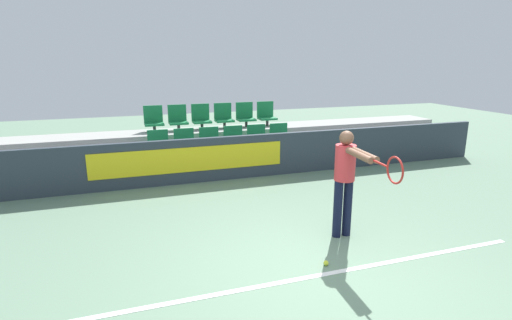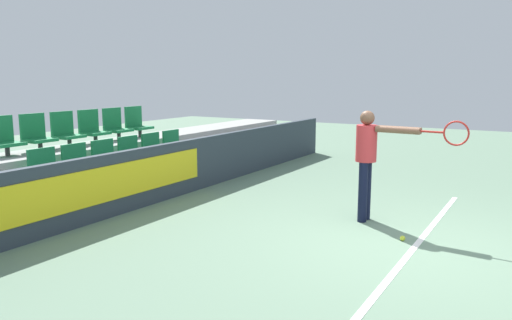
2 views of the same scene
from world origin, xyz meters
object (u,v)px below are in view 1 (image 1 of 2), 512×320
at_px(stadium_chair_9, 224,116).
at_px(stadium_chair_8, 201,118).
at_px(stadium_chair_3, 234,140).
at_px(stadium_chair_10, 245,115).
at_px(stadium_chair_5, 280,137).
at_px(stadium_chair_1, 185,144).
at_px(stadium_chair_0, 159,145).
at_px(stadium_chair_11, 266,114).
at_px(tennis_ball, 326,263).
at_px(stadium_chair_7, 178,119).
at_px(tennis_player, 347,175).
at_px(stadium_chair_6, 154,120).
at_px(stadium_chair_4, 257,139).
at_px(stadium_chair_2, 210,142).

bearing_deg(stadium_chair_9, stadium_chair_8, 180.00).
bearing_deg(stadium_chair_3, stadium_chair_10, 59.19).
xyz_separation_m(stadium_chair_5, stadium_chair_9, (-1.15, 0.96, 0.43)).
bearing_deg(stadium_chair_1, stadium_chair_0, 180.00).
relative_size(stadium_chair_10, stadium_chair_11, 1.00).
bearing_deg(tennis_ball, stadium_chair_7, 100.42).
xyz_separation_m(stadium_chair_8, stadium_chair_11, (1.72, 0.00, 0.00)).
xyz_separation_m(stadium_chair_0, stadium_chair_5, (2.87, 0.00, 0.00)).
bearing_deg(stadium_chair_9, stadium_chair_0, -150.79).
height_order(stadium_chair_9, tennis_player, tennis_player).
xyz_separation_m(stadium_chair_0, stadium_chair_6, (0.00, 0.96, 0.43)).
xyz_separation_m(stadium_chair_5, stadium_chair_10, (-0.57, 0.96, 0.43)).
height_order(stadium_chair_4, tennis_ball, stadium_chair_4).
distance_m(stadium_chair_2, stadium_chair_5, 1.72).
relative_size(stadium_chair_1, stadium_chair_7, 1.00).
bearing_deg(stadium_chair_5, tennis_ball, -104.83).
distance_m(stadium_chair_1, stadium_chair_6, 1.20).
bearing_deg(stadium_chair_1, stadium_chair_6, 120.81).
bearing_deg(stadium_chair_2, stadium_chair_6, 140.02).
distance_m(stadium_chair_8, stadium_chair_10, 1.15).
height_order(stadium_chair_8, stadium_chair_11, same).
bearing_deg(stadium_chair_6, stadium_chair_2, -39.98).
bearing_deg(stadium_chair_5, stadium_chair_4, 180.00).
bearing_deg(stadium_chair_6, stadium_chair_7, 0.00).
height_order(stadium_chair_3, tennis_ball, stadium_chair_3).
distance_m(stadium_chair_2, stadium_chair_7, 1.20).
xyz_separation_m(stadium_chair_7, stadium_chair_9, (1.15, 0.00, 0.00)).
bearing_deg(stadium_chair_1, stadium_chair_3, 0.00).
relative_size(stadium_chair_6, stadium_chair_11, 1.00).
bearing_deg(stadium_chair_1, stadium_chair_2, 0.00).
relative_size(stadium_chair_7, stadium_chair_9, 1.00).
bearing_deg(tennis_player, stadium_chair_8, 106.49).
height_order(stadium_chair_4, stadium_chair_7, stadium_chair_7).
relative_size(stadium_chair_6, stadium_chair_10, 1.00).
relative_size(stadium_chair_3, tennis_ball, 9.25).
height_order(stadium_chair_8, tennis_player, tennis_player).
xyz_separation_m(stadium_chair_1, tennis_player, (1.68, -4.08, 0.27)).
distance_m(stadium_chair_4, stadium_chair_6, 2.52).
xyz_separation_m(stadium_chair_6, tennis_ball, (1.62, -5.68, -1.10)).
bearing_deg(stadium_chair_9, stadium_chair_3, -90.00).
bearing_deg(stadium_chair_5, stadium_chair_11, 90.00).
bearing_deg(stadium_chair_10, stadium_chair_3, -120.81).
xyz_separation_m(stadium_chair_1, stadium_chair_11, (2.29, 0.96, 0.43)).
bearing_deg(stadium_chair_1, stadium_chair_8, 59.19).
xyz_separation_m(stadium_chair_2, stadium_chair_5, (1.72, 0.00, 0.00)).
relative_size(stadium_chair_9, tennis_player, 0.38).
height_order(stadium_chair_3, stadium_chair_11, stadium_chair_11).
height_order(stadium_chair_0, stadium_chair_10, stadium_chair_10).
height_order(stadium_chair_2, stadium_chair_9, stadium_chair_9).
bearing_deg(stadium_chair_7, stadium_chair_3, -39.98).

